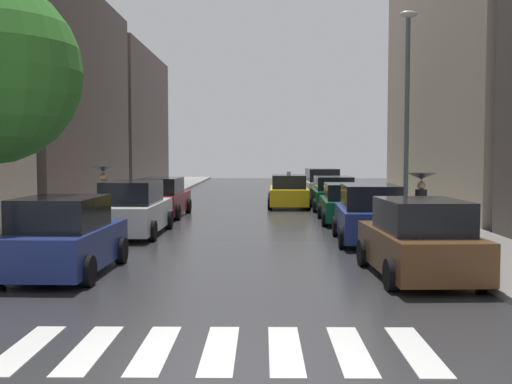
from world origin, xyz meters
The scene contains 18 objects.
ground_plane centered at (0.00, 24.00, -0.02)m, with size 28.00×72.00×0.04m, color #2D2D2F.
sidewalk_left centered at (-6.50, 24.00, 0.07)m, with size 3.00×72.00×0.15m, color gray.
sidewalk_right centered at (6.50, 24.00, 0.07)m, with size 3.00×72.00×0.15m, color gray.
crosswalk_stripes centered at (0.00, 1.14, 0.01)m, with size 5.85×2.20×0.01m.
building_left_mid centered at (-11.00, 24.99, 5.51)m, with size 6.00×15.25×11.02m, color #564C47.
building_left_far centered at (-11.00, 41.52, 5.26)m, with size 6.00×15.94×10.52m, color #564C47.
parked_car_left_nearest centered at (-3.87, 6.49, 0.81)m, with size 2.19×4.09×1.75m.
parked_car_left_second centered at (-3.71, 13.28, 0.83)m, with size 2.08×4.81×1.79m.
parked_car_left_third centered at (-3.71, 19.27, 0.78)m, with size 2.08×4.65×1.67m.
parked_car_right_nearest centered at (4.00, 6.19, 0.80)m, with size 2.22×4.18×1.72m.
parked_car_right_second centered at (3.83, 11.57, 0.82)m, with size 2.18×4.16×1.76m.
parked_car_right_third centered at (3.83, 17.02, 0.72)m, with size 2.12×4.31×1.53m.
parked_car_right_fourth centered at (3.96, 22.62, 0.75)m, with size 2.15×4.56×1.60m.
parked_car_right_fifth centered at (3.98, 28.57, 0.84)m, with size 2.28×4.42×1.82m.
taxi_midroad centered at (1.89, 24.00, 0.77)m, with size 2.14×4.71×1.81m.
pedestrian_foreground centered at (-5.45, 16.18, 1.72)m, with size 1.18×1.18×2.07m.
pedestrian_near_tree centered at (5.48, 11.93, 1.54)m, with size 0.93×0.93×1.96m.
lamp_post_right centered at (5.55, 14.31, 4.39)m, with size 0.60×0.28×7.41m.
Camera 1 is at (0.59, -7.30, 2.71)m, focal length 43.75 mm.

